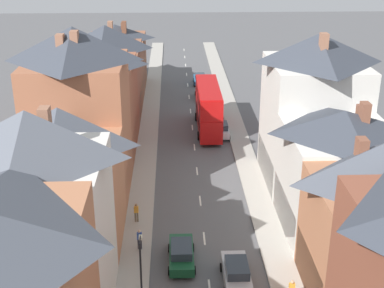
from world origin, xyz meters
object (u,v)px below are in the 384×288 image
Objects in this scene: car_parked_left_a at (200,79)px; car_parked_right_a at (202,92)px; car_mid_black at (181,253)px; double_decker_bus_lead at (208,107)px; pedestrian_far_left at (136,212)px; street_lamp at (141,275)px; pedestrian_mid_right at (139,238)px; car_near_blue at (236,273)px; car_near_silver at (221,129)px.

car_parked_right_a is at bearing -90.00° from car_parked_left_a.
double_decker_bus_lead is at bearing 82.19° from car_mid_black.
double_decker_bus_lead is 2.76× the size of car_parked_left_a.
double_decker_bus_lead reaches higher than pedestrian_far_left.
double_decker_bus_lead is 32.45m from street_lamp.
street_lamp reaches higher than double_decker_bus_lead.
pedestrian_mid_right is (-6.63, -43.76, 0.22)m from car_parked_left_a.
car_parked_left_a is 44.26m from pedestrian_mid_right.
pedestrian_far_left is (-7.09, 8.09, 0.18)m from car_near_blue.
car_near_silver is 14.38m from car_parked_right_a.
car_parked_left_a reaches higher than car_mid_black.
car_near_blue is at bearing -89.98° from double_decker_bus_lead.
street_lamp is (-6.05, -3.23, 2.39)m from car_near_blue.
car_mid_black is (-3.60, -45.45, -0.01)m from car_parked_left_a.
car_mid_black is at bearing -94.53° from car_parked_left_a.
car_mid_black is 0.81× the size of street_lamp.
street_lamp is at bearing -151.89° from car_near_blue.
double_decker_bus_lead is 25.42m from pedestrian_mid_right.
car_near_silver is at bearing 70.69° from pedestrian_mid_right.
double_decker_bus_lead is at bearing 79.27° from street_lamp.
pedestrian_mid_right is (-3.03, 1.69, 0.23)m from car_mid_black.
car_parked_right_a is (0.00, -6.82, -0.01)m from car_parked_left_a.
car_near_silver is 0.90× the size of car_mid_black.
car_parked_left_a reaches higher than car_parked_right_a.
street_lamp reaches higher than car_parked_left_a.
car_near_silver is 2.49× the size of pedestrian_far_left.
double_decker_bus_lead is at bearing -90.03° from car_parked_left_a.
car_parked_left_a is (-1.30, 21.14, 0.01)m from car_near_silver.
car_near_blue reaches higher than car_parked_right_a.
car_parked_right_a is at bearing 79.83° from pedestrian_mid_right.
car_parked_left_a is at bearing 85.47° from car_mid_black.
double_decker_bus_lead is 2.44× the size of car_near_blue.
double_decker_bus_lead is 3.04m from car_near_silver.
car_near_silver is (1.30, 26.80, -0.05)m from car_near_blue.
car_mid_black is 6.61m from pedestrian_far_left.
car_near_silver is 0.73× the size of street_lamp.
car_parked_right_a is 2.40× the size of pedestrian_mid_right.
pedestrian_mid_right is at bearing -109.31° from car_near_silver.
car_near_blue is 41.11m from car_parked_right_a.
car_parked_right_a is at bearing 89.96° from double_decker_bus_lead.
car_parked_left_a is at bearing 89.97° from double_decker_bus_lead.
pedestrian_far_left is at bearing -102.12° from car_parked_right_a.
car_mid_black is (-4.90, -24.31, -0.00)m from car_near_silver.
pedestrian_mid_right reaches higher than car_near_blue.
double_decker_bus_lead is 12.62m from car_parked_right_a.
pedestrian_far_left is 11.58m from street_lamp.
pedestrian_mid_right is (-6.62, -24.48, -1.78)m from double_decker_bus_lead.
car_parked_left_a is (-0.00, 47.93, -0.04)m from car_near_blue.
car_near_blue is 0.99× the size of car_mid_black.
car_parked_left_a is at bearing 90.00° from car_near_blue.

